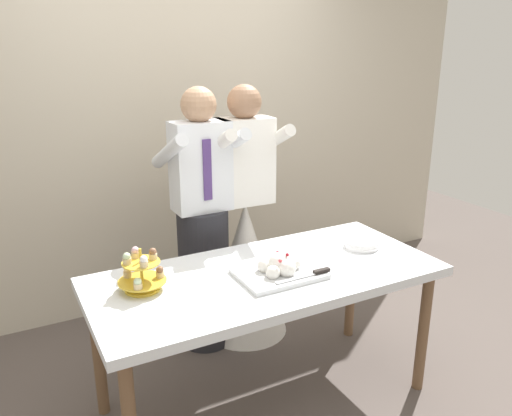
{
  "coord_description": "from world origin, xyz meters",
  "views": [
    {
      "loc": [
        -1.17,
        -2.08,
        1.9
      ],
      "look_at": [
        0.02,
        0.15,
        1.07
      ],
      "focal_mm": 35.89,
      "sensor_mm": 36.0,
      "label": 1
    }
  ],
  "objects": [
    {
      "name": "plate_stack",
      "position": [
        0.64,
        0.04,
        0.8
      ],
      "size": [
        0.2,
        0.2,
        0.04
      ],
      "color": "white",
      "rests_on": "dessert_table"
    },
    {
      "name": "dessert_table",
      "position": [
        0.0,
        0.0,
        0.7
      ],
      "size": [
        1.8,
        0.8,
        0.78
      ],
      "color": "silver",
      "rests_on": "ground_plane"
    },
    {
      "name": "person_groom",
      "position": [
        -0.06,
        0.7,
        0.75
      ],
      "size": [
        0.46,
        0.49,
        1.66
      ],
      "color": "#232328",
      "rests_on": "ground_plane"
    },
    {
      "name": "cupcake_stand",
      "position": [
        -0.62,
        0.11,
        0.86
      ],
      "size": [
        0.23,
        0.23,
        0.21
      ],
      "color": "gold",
      "rests_on": "dessert_table"
    },
    {
      "name": "person_bride",
      "position": [
        0.23,
        0.71,
        0.58
      ],
      "size": [
        0.56,
        0.56,
        1.66
      ],
      "color": "white",
      "rests_on": "ground_plane"
    },
    {
      "name": "rear_wall",
      "position": [
        0.0,
        1.45,
        1.45
      ],
      "size": [
        5.2,
        0.1,
        2.9
      ],
      "primitive_type": "cube",
      "color": "beige",
      "rests_on": "ground_plane"
    },
    {
      "name": "main_cake_tray",
      "position": [
        0.04,
        -0.07,
        0.81
      ],
      "size": [
        0.44,
        0.31,
        0.13
      ],
      "color": "silver",
      "rests_on": "dessert_table"
    },
    {
      "name": "ground_plane",
      "position": [
        0.0,
        0.0,
        0.0
      ],
      "size": [
        8.0,
        8.0,
        0.0
      ],
      "primitive_type": "plane",
      "color": "#564C47"
    }
  ]
}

